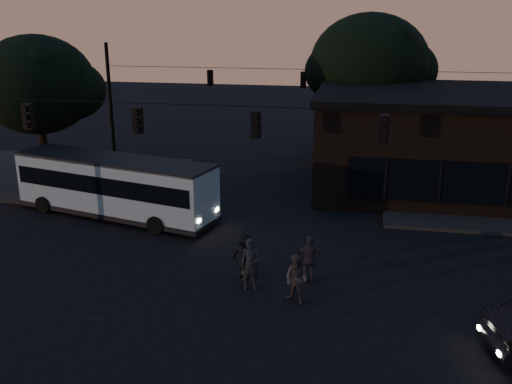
% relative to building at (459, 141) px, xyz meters
% --- Properties ---
extents(ground, '(120.00, 120.00, 0.00)m').
position_rel_building_xyz_m(ground, '(-9.00, -15.97, -2.71)').
color(ground, black).
rests_on(ground, ground).
extents(sidewalk_far_left, '(14.00, 10.00, 0.15)m').
position_rel_building_xyz_m(sidewalk_far_left, '(-23.00, -1.97, -2.63)').
color(sidewalk_far_left, black).
rests_on(sidewalk_far_left, ground).
extents(building, '(15.40, 10.41, 5.40)m').
position_rel_building_xyz_m(building, '(0.00, 0.00, 0.00)').
color(building, black).
rests_on(building, ground).
extents(tree_behind, '(7.60, 7.60, 9.43)m').
position_rel_building_xyz_m(tree_behind, '(-5.00, 6.03, 3.48)').
color(tree_behind, black).
rests_on(tree_behind, ground).
extents(tree_left, '(6.40, 6.40, 8.30)m').
position_rel_building_xyz_m(tree_left, '(-23.00, -2.97, 2.86)').
color(tree_left, black).
rests_on(tree_left, ground).
extents(signal_rig_near, '(26.24, 0.30, 7.50)m').
position_rel_building_xyz_m(signal_rig_near, '(-9.00, -11.97, 1.74)').
color(signal_rig_near, black).
rests_on(signal_rig_near, ground).
extents(signal_rig_far, '(26.24, 0.30, 7.50)m').
position_rel_building_xyz_m(signal_rig_far, '(-9.00, 4.03, 1.50)').
color(signal_rig_far, black).
rests_on(signal_rig_far, ground).
extents(bus, '(10.49, 4.85, 2.88)m').
position_rel_building_xyz_m(bus, '(-16.64, -7.69, -1.09)').
color(bus, '#8EADB5').
rests_on(bus, ground).
extents(pedestrian_a, '(0.75, 0.55, 1.92)m').
position_rel_building_xyz_m(pedestrian_a, '(-8.82, -13.99, -1.75)').
color(pedestrian_a, black).
rests_on(pedestrian_a, ground).
extents(pedestrian_b, '(1.05, 0.97, 1.74)m').
position_rel_building_xyz_m(pedestrian_b, '(-7.12, -14.64, -1.84)').
color(pedestrian_b, '#353130').
rests_on(pedestrian_b, ground).
extents(pedestrian_c, '(1.09, 0.50, 1.81)m').
position_rel_building_xyz_m(pedestrian_c, '(-6.83, -13.04, -1.80)').
color(pedestrian_c, '#29262E').
rests_on(pedestrian_c, ground).
extents(pedestrian_d, '(1.30, 1.07, 1.75)m').
position_rel_building_xyz_m(pedestrian_d, '(-9.24, -13.06, -1.83)').
color(pedestrian_d, black).
rests_on(pedestrian_d, ground).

